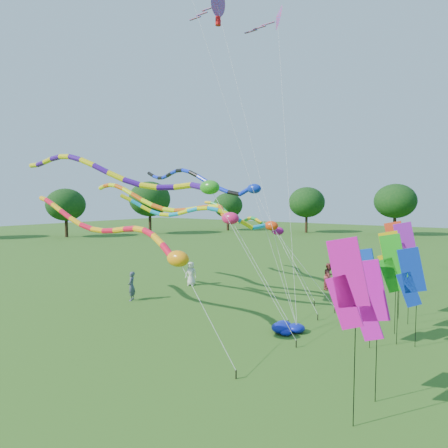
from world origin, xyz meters
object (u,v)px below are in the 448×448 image
Objects in this scene: blue_nylon_heap at (289,329)px; person_b at (132,286)px; person_c at (329,276)px; person_a at (191,274)px; tube_kite_orange at (174,204)px; tube_kite_red at (116,231)px.

person_b reaches higher than blue_nylon_heap.
person_a is at bearing 119.14° from person_c.
person_a is 0.95× the size of person_b.
person_a is at bearing 118.79° from tube_kite_orange.
person_b is 0.97× the size of person_c.
tube_kite_orange is at bearing 103.50° from person_b.
tube_kite_red is at bearing -74.22° from tube_kite_orange.
person_b is 12.85m from person_c.
person_c is (6.14, 12.58, -3.62)m from tube_kite_red.
tube_kite_orange is 5.51m from person_b.
person_c is at bearing 8.16° from person_a.
person_c reaches higher than person_a.
blue_nylon_heap is 0.82× the size of person_b.
tube_kite_red is 8.68× the size of person_c.
tube_kite_red is at bearing -154.31° from blue_nylon_heap.
tube_kite_red is at bearing 156.28° from person_c.
blue_nylon_heap is 10.12m from person_b.
tube_kite_red is 9.42× the size of person_a.
tube_kite_red is 8.97× the size of person_b.
tube_kite_orange is 6.05m from person_a.
person_c reaches higher than blue_nylon_heap.
blue_nylon_heap is 0.79× the size of person_c.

